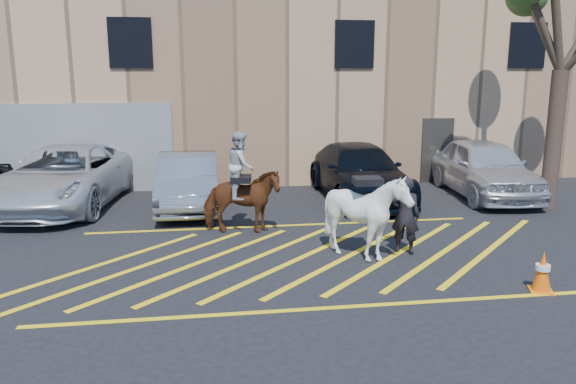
{
  "coord_description": "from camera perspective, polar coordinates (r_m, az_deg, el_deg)",
  "views": [
    {
      "loc": [
        -1.86,
        -11.12,
        3.8
      ],
      "look_at": [
        -0.17,
        0.2,
        1.3
      ],
      "focal_mm": 35.0,
      "sensor_mm": 36.0,
      "label": 1
    }
  ],
  "objects": [
    {
      "name": "ground",
      "position": [
        11.9,
        0.96,
        -6.3
      ],
      "size": [
        90.0,
        90.0,
        0.0
      ],
      "primitive_type": "plane",
      "color": "black",
      "rests_on": "ground"
    },
    {
      "name": "car_white_pickup",
      "position": [
        17.04,
        -21.73,
        1.46
      ],
      "size": [
        3.61,
        6.43,
        1.7
      ],
      "primitive_type": "imported",
      "rotation": [
        0.0,
        0.0,
        -0.14
      ],
      "color": "silver",
      "rests_on": "ground"
    },
    {
      "name": "car_silver_sedan",
      "position": [
        15.93,
        -10.14,
        1.1
      ],
      "size": [
        1.61,
        4.59,
        1.51
      ],
      "primitive_type": "imported",
      "rotation": [
        0.0,
        0.0,
        0.0
      ],
      "color": "gray",
      "rests_on": "ground"
    },
    {
      "name": "car_blue_suv",
      "position": [
        16.99,
        7.25,
        2.02
      ],
      "size": [
        2.32,
        5.5,
        1.58
      ],
      "primitive_type": "imported",
      "rotation": [
        0.0,
        0.0,
        0.02
      ],
      "color": "black",
      "rests_on": "ground"
    },
    {
      "name": "car_white_suv",
      "position": [
        18.19,
        19.31,
        2.36
      ],
      "size": [
        2.5,
        5.29,
        1.75
      ],
      "primitive_type": "imported",
      "rotation": [
        0.0,
        0.0,
        -0.09
      ],
      "color": "silver",
      "rests_on": "ground"
    },
    {
      "name": "handler",
      "position": [
        12.0,
        11.84,
        -2.34
      ],
      "size": [
        0.71,
        0.64,
        1.64
      ],
      "primitive_type": "imported",
      "rotation": [
        0.0,
        0.0,
        2.62
      ],
      "color": "black",
      "rests_on": "ground"
    },
    {
      "name": "warehouse",
      "position": [
        23.19,
        -4.01,
        11.92
      ],
      "size": [
        32.42,
        10.2,
        7.3
      ],
      "color": "tan",
      "rests_on": "ground"
    },
    {
      "name": "hatching_zone",
      "position": [
        11.62,
        1.2,
        -6.74
      ],
      "size": [
        12.6,
        5.12,
        0.01
      ],
      "color": "yellow",
      "rests_on": "ground"
    },
    {
      "name": "mounted_bay",
      "position": [
        13.2,
        -4.77,
        -0.07
      ],
      "size": [
        1.93,
        1.07,
        2.42
      ],
      "color": "brown",
      "rests_on": "ground"
    },
    {
      "name": "saddled_white",
      "position": [
        11.45,
        7.97,
        -2.37
      ],
      "size": [
        1.58,
        1.75,
        1.83
      ],
      "color": "white",
      "rests_on": "ground"
    },
    {
      "name": "traffic_cone",
      "position": [
        10.81,
        24.44,
        -7.36
      ],
      "size": [
        0.49,
        0.49,
        0.73
      ],
      "color": "orange",
      "rests_on": "ground"
    }
  ]
}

